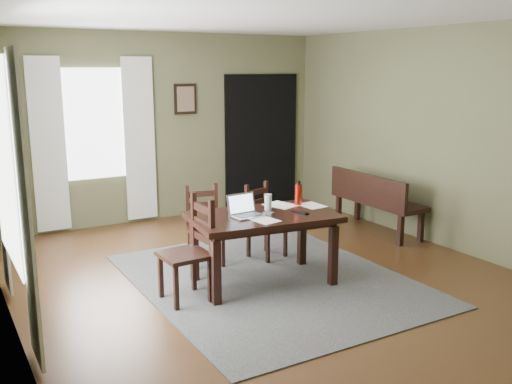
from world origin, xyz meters
TOP-DOWN VIEW (x-y plane):
  - ground at (0.00, 0.00)m, footprint 5.00×6.00m
  - room_shell at (0.00, 0.00)m, footprint 5.02×6.02m
  - rug at (0.00, 0.00)m, footprint 2.60×3.20m
  - dining_table at (-0.11, -0.03)m, footprint 1.56×1.04m
  - chair_end at (-0.93, -0.04)m, footprint 0.46×0.45m
  - chair_back_left at (-0.37, 0.82)m, footprint 0.46×0.46m
  - chair_back_right at (0.34, 0.69)m, footprint 0.47×0.47m
  - bench at (2.15, 0.82)m, footprint 0.47×1.46m
  - laptop at (-0.30, 0.01)m, footprint 0.34×0.28m
  - computer_mouse at (-0.09, -0.11)m, footprint 0.10×0.12m
  - tv_remote at (0.24, -0.19)m, footprint 0.09×0.20m
  - drinking_glass at (0.03, 0.10)m, footprint 0.10×0.10m
  - water_bottle at (0.43, 0.13)m, footprint 0.10×0.10m
  - paper_c at (0.26, 0.21)m, footprint 0.34×0.39m
  - paper_d at (0.54, 0.02)m, footprint 0.24×0.31m
  - paper_e at (-0.22, -0.24)m, footprint 0.26×0.31m
  - window_left at (-2.47, 0.20)m, footprint 0.01×1.30m
  - window_back at (-1.00, 2.97)m, footprint 1.00×0.01m
  - curtain_left_near at (-2.44, -0.62)m, footprint 0.03×0.48m
  - curtain_back_left at (-1.62, 2.94)m, footprint 0.44×0.03m
  - curtain_back_right at (-0.38, 2.94)m, footprint 0.44×0.03m
  - framed_picture at (0.35, 2.97)m, footprint 0.34×0.03m
  - doorway_back at (1.65, 2.97)m, footprint 1.30×0.03m

SIDE VIEW (x-z plane):
  - ground at x=0.00m, z-range -0.01..0.00m
  - rug at x=0.00m, z-range 0.00..0.01m
  - chair_back_right at x=0.34m, z-range -0.01..0.86m
  - chair_back_left at x=-0.37m, z-range -0.01..0.89m
  - bench at x=2.15m, z-range 0.08..0.90m
  - chair_end at x=-0.93m, z-range -0.01..0.99m
  - dining_table at x=-0.11m, z-range 0.29..1.02m
  - paper_e at x=-0.22m, z-range 0.74..0.75m
  - paper_d at x=0.54m, z-range 0.74..0.75m
  - paper_c at x=0.26m, z-range 0.74..0.75m
  - tv_remote at x=0.24m, z-range 0.74..0.76m
  - computer_mouse at x=-0.09m, z-range 0.74..0.78m
  - laptop at x=-0.30m, z-range 0.69..0.91m
  - drinking_glass at x=0.03m, z-range 0.74..0.91m
  - water_bottle at x=0.43m, z-range 0.73..1.00m
  - doorway_back at x=1.65m, z-range 0.00..2.10m
  - curtain_left_near at x=-2.44m, z-range 0.05..2.35m
  - curtain_back_left at x=-1.62m, z-range 0.05..2.35m
  - curtain_back_right at x=-0.38m, z-range 0.05..2.35m
  - window_left at x=-2.47m, z-range 0.60..2.30m
  - window_back at x=-1.00m, z-range 0.70..2.20m
  - framed_picture at x=0.35m, z-range 1.53..1.97m
  - room_shell at x=0.00m, z-range 0.45..3.16m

